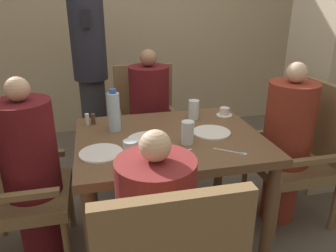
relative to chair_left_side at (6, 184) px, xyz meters
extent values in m
plane|color=#60564C|center=(0.97, 0.00, -0.52)|extent=(16.00, 16.00, 0.00)
cube|color=tan|center=(0.97, 2.08, 0.88)|extent=(8.00, 0.06, 2.80)
cube|color=brown|center=(0.97, 0.00, 0.18)|extent=(1.13, 0.90, 0.05)
cylinder|color=brown|center=(0.47, -0.39, -0.18)|extent=(0.07, 0.07, 0.67)
cylinder|color=brown|center=(1.47, -0.39, -0.18)|extent=(0.07, 0.07, 0.67)
cylinder|color=brown|center=(0.47, 0.39, -0.18)|extent=(0.07, 0.07, 0.67)
cylinder|color=brown|center=(1.47, 0.39, -0.18)|extent=(0.07, 0.07, 0.67)
cube|color=brown|center=(0.09, 0.00, -0.10)|extent=(0.51, 0.51, 0.07)
cube|color=brown|center=(0.09, 0.24, 0.05)|extent=(0.46, 0.04, 0.04)
cube|color=brown|center=(0.09, -0.24, 0.05)|extent=(0.46, 0.04, 0.04)
cylinder|color=brown|center=(0.32, 0.23, -0.33)|extent=(0.04, 0.04, 0.38)
cylinder|color=brown|center=(0.32, -0.23, -0.33)|extent=(0.04, 0.04, 0.38)
cylinder|color=brown|center=(-0.14, 0.23, -0.33)|extent=(0.04, 0.04, 0.38)
cylinder|color=#5B1419|center=(0.15, 0.00, -0.29)|extent=(0.24, 0.24, 0.45)
cylinder|color=#5B1419|center=(0.15, 0.00, 0.21)|extent=(0.32, 0.32, 0.56)
sphere|color=tan|center=(0.15, 0.00, 0.55)|extent=(0.13, 0.13, 0.13)
cube|color=brown|center=(0.97, 0.77, -0.10)|extent=(0.51, 0.51, 0.07)
cube|color=brown|center=(0.97, 1.00, 0.19)|extent=(0.51, 0.05, 0.53)
cube|color=brown|center=(1.21, 0.77, 0.05)|extent=(0.04, 0.46, 0.04)
cube|color=brown|center=(0.73, 0.77, 0.05)|extent=(0.04, 0.46, 0.04)
cylinder|color=brown|center=(1.20, 0.54, -0.33)|extent=(0.04, 0.04, 0.38)
cylinder|color=brown|center=(0.74, 0.54, -0.33)|extent=(0.04, 0.04, 0.38)
cylinder|color=brown|center=(1.20, 0.99, -0.33)|extent=(0.04, 0.04, 0.38)
cylinder|color=brown|center=(0.74, 0.99, -0.33)|extent=(0.04, 0.04, 0.38)
cylinder|color=#5B1419|center=(0.97, 0.71, -0.29)|extent=(0.24, 0.24, 0.45)
cylinder|color=#5B1419|center=(0.97, 0.71, 0.22)|extent=(0.32, 0.32, 0.57)
sphere|color=#997051|center=(0.97, 0.71, 0.56)|extent=(0.13, 0.13, 0.13)
cube|color=brown|center=(1.85, 0.00, -0.10)|extent=(0.51, 0.51, 0.07)
cube|color=brown|center=(2.09, 0.00, 0.19)|extent=(0.05, 0.51, 0.53)
cube|color=brown|center=(1.85, -0.24, 0.05)|extent=(0.46, 0.04, 0.04)
cube|color=brown|center=(1.85, 0.24, 0.05)|extent=(0.46, 0.04, 0.04)
cylinder|color=brown|center=(1.62, -0.23, -0.33)|extent=(0.04, 0.04, 0.38)
cylinder|color=brown|center=(1.62, 0.23, -0.33)|extent=(0.04, 0.04, 0.38)
cylinder|color=brown|center=(2.08, -0.23, -0.33)|extent=(0.04, 0.04, 0.38)
cylinder|color=brown|center=(2.08, 0.23, -0.33)|extent=(0.04, 0.04, 0.38)
cylinder|color=maroon|center=(1.79, 0.00, -0.29)|extent=(0.24, 0.24, 0.45)
cylinder|color=maroon|center=(1.79, 0.00, 0.21)|extent=(0.32, 0.32, 0.56)
sphere|color=beige|center=(1.79, 0.00, 0.56)|extent=(0.13, 0.13, 0.13)
cube|color=brown|center=(0.98, -0.77, 0.05)|extent=(0.04, 0.46, 0.04)
cylinder|color=maroon|center=(0.74, -0.71, 0.18)|extent=(0.32, 0.32, 0.49)
sphere|color=beige|center=(0.74, -0.71, 0.49)|extent=(0.12, 0.12, 0.12)
cylinder|color=#2D2D33|center=(0.53, 1.20, -0.10)|extent=(0.23, 0.23, 0.83)
cylinder|color=#23232D|center=(0.53, 1.20, 0.66)|extent=(0.30, 0.30, 0.71)
cube|color=black|center=(0.53, 1.02, 0.84)|extent=(0.07, 0.01, 0.14)
cylinder|color=white|center=(1.24, -0.01, 0.21)|extent=(0.24, 0.24, 0.01)
cylinder|color=white|center=(0.82, -0.03, 0.21)|extent=(0.24, 0.24, 0.01)
cylinder|color=white|center=(0.55, -0.15, 0.21)|extent=(0.24, 0.24, 0.01)
cylinder|color=white|center=(1.44, 0.27, 0.21)|extent=(0.11, 0.11, 0.01)
cylinder|color=white|center=(1.44, 0.27, 0.24)|extent=(0.07, 0.07, 0.05)
cylinder|color=silver|center=(0.65, 0.18, 0.33)|extent=(0.08, 0.08, 0.24)
cylinder|color=#3359B2|center=(0.65, 0.18, 0.46)|extent=(0.04, 0.04, 0.03)
cylinder|color=silver|center=(0.69, -0.32, 0.27)|extent=(0.07, 0.07, 0.14)
cylinder|color=silver|center=(1.20, 0.26, 0.27)|extent=(0.07, 0.07, 0.14)
cylinder|color=silver|center=(1.05, -0.12, 0.27)|extent=(0.07, 0.07, 0.14)
cylinder|color=white|center=(0.48, 0.32, 0.24)|extent=(0.03, 0.03, 0.08)
cylinder|color=#4C3D2D|center=(0.52, 0.32, 0.24)|extent=(0.03, 0.03, 0.07)
cube|color=silver|center=(1.23, -0.28, 0.21)|extent=(0.14, 0.11, 0.00)
cube|color=silver|center=(1.30, -0.33, 0.21)|extent=(0.04, 0.04, 0.00)
cube|color=silver|center=(0.93, -0.24, 0.21)|extent=(0.17, 0.05, 0.00)
cube|color=silver|center=(1.02, -0.22, 0.21)|extent=(0.06, 0.03, 0.00)
camera|label=1|loc=(0.54, -1.79, 1.00)|focal=35.00mm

